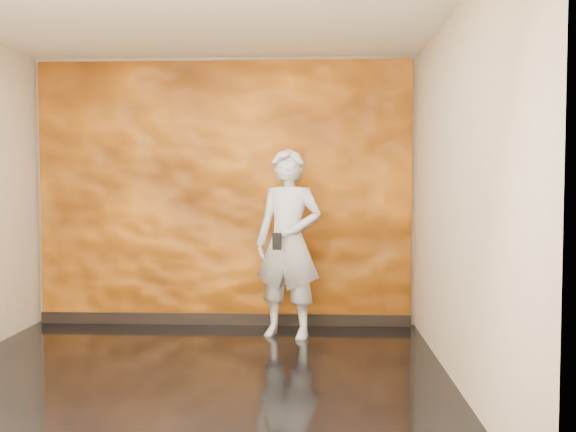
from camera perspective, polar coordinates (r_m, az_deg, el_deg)
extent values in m
cube|color=black|center=(5.04, -8.95, -14.35)|extent=(4.00, 4.00, 0.01)
cube|color=tan|center=(6.78, -5.66, 2.18)|extent=(4.00, 0.02, 2.80)
cube|color=tan|center=(2.88, -17.15, 0.97)|extent=(4.00, 0.02, 2.80)
cube|color=tan|center=(4.82, 14.88, 1.77)|extent=(0.02, 4.00, 2.80)
cube|color=white|center=(4.99, -9.22, 18.13)|extent=(4.00, 4.00, 0.01)
cube|color=orange|center=(6.75, -5.71, 2.01)|extent=(3.90, 0.06, 2.75)
cube|color=black|center=(6.86, -5.70, -9.10)|extent=(3.90, 0.04, 0.12)
imported|color=#9BA1AA|center=(6.19, 0.03, -2.45)|extent=(0.77, 0.62, 1.82)
cube|color=black|center=(5.97, -0.99, -2.27)|extent=(0.09, 0.02, 0.16)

